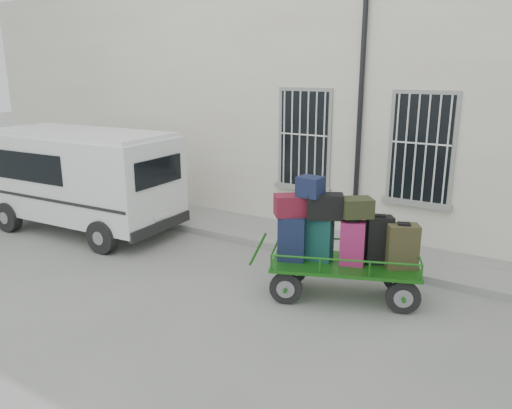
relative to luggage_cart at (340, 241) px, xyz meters
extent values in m
plane|color=slate|center=(-1.82, 0.00, -1.03)|extent=(80.00, 80.00, 0.00)
cube|color=beige|center=(-1.82, 5.50, 1.97)|extent=(24.00, 5.00, 6.00)
cylinder|color=black|center=(-0.87, 2.92, 1.77)|extent=(0.11, 0.11, 5.60)
cube|color=black|center=(-2.22, 2.98, 1.22)|extent=(1.20, 0.08, 2.20)
cube|color=gray|center=(-2.22, 2.96, 0.06)|extent=(1.45, 0.22, 0.12)
cube|color=black|center=(0.48, 2.98, 1.22)|extent=(1.20, 0.08, 2.20)
cube|color=gray|center=(0.48, 2.96, 0.06)|extent=(1.45, 0.22, 0.12)
cube|color=gray|center=(-1.82, 2.20, -0.95)|extent=(24.00, 1.70, 0.15)
cylinder|color=black|center=(-0.63, -0.72, -0.75)|extent=(0.55, 0.27, 0.56)
cylinder|color=gray|center=(-0.63, -0.72, -0.75)|extent=(0.32, 0.21, 0.31)
cylinder|color=black|center=(-0.95, 0.07, -0.75)|extent=(0.55, 0.27, 0.56)
cylinder|color=gray|center=(-0.95, 0.07, -0.75)|extent=(0.32, 0.21, 0.31)
cylinder|color=black|center=(1.14, -0.02, -0.75)|extent=(0.55, 0.27, 0.56)
cylinder|color=gray|center=(1.14, -0.02, -0.75)|extent=(0.32, 0.21, 0.31)
cylinder|color=black|center=(0.82, 0.77, -0.75)|extent=(0.55, 0.27, 0.56)
cylinder|color=gray|center=(0.82, 0.77, -0.75)|extent=(0.32, 0.21, 0.31)
cube|color=#1A5D15|center=(0.10, 0.02, -0.41)|extent=(2.70, 1.95, 0.06)
cylinder|color=#1A5D15|center=(-1.31, -0.53, -0.24)|extent=(0.32, 0.16, 0.63)
cube|color=#101832|center=(-0.75, -0.33, 0.01)|extent=(0.54, 0.46, 0.78)
cube|color=black|center=(-0.75, -0.33, 0.41)|extent=(0.23, 0.22, 0.03)
cube|color=#0E3333|center=(-0.39, -0.09, 0.00)|extent=(0.57, 0.36, 0.77)
cube|color=black|center=(-0.39, -0.09, 0.40)|extent=(0.25, 0.21, 0.03)
cube|color=#921A50|center=(0.21, 0.03, -0.01)|extent=(0.47, 0.39, 0.75)
cube|color=black|center=(0.21, 0.03, 0.38)|extent=(0.20, 0.19, 0.03)
cube|color=black|center=(0.56, 0.33, 0.03)|extent=(0.51, 0.46, 0.82)
cube|color=black|center=(0.56, 0.33, 0.45)|extent=(0.21, 0.18, 0.03)
cube|color=#2C2B16|center=(0.96, 0.33, -0.01)|extent=(0.59, 0.52, 0.74)
cube|color=black|center=(0.96, 0.33, 0.38)|extent=(0.24, 0.22, 0.03)
cube|color=maroon|center=(-0.81, -0.29, 0.57)|extent=(0.64, 0.62, 0.36)
cube|color=black|center=(-0.25, -0.11, 0.60)|extent=(0.67, 0.55, 0.42)
cube|color=black|center=(0.22, 0.11, 0.59)|extent=(0.63, 0.61, 0.32)
cube|color=#101832|center=(-0.48, -0.20, 0.92)|extent=(0.41, 0.36, 0.34)
cube|color=silver|center=(-6.75, 0.19, 0.35)|extent=(4.84, 2.33, 1.93)
cube|color=silver|center=(-6.75, 0.19, 1.36)|extent=(4.62, 2.15, 0.11)
cube|color=black|center=(-9.09, 0.04, 0.72)|extent=(0.31, 1.78, 0.81)
cube|color=black|center=(-7.33, -0.88, 0.67)|extent=(2.36, 0.19, 0.67)
cube|color=black|center=(-4.38, 0.33, 0.67)|extent=(0.14, 1.50, 0.59)
cube|color=black|center=(-4.39, 0.33, -0.56)|extent=(0.23, 1.99, 0.24)
cube|color=white|center=(-4.35, 0.34, -0.32)|extent=(0.06, 0.45, 0.13)
cylinder|color=black|center=(-8.24, -0.89, -0.66)|extent=(0.74, 0.28, 0.73)
cylinder|color=black|center=(-8.37, 1.08, -0.66)|extent=(0.74, 0.28, 0.73)
cylinder|color=black|center=(-5.14, -0.70, -0.66)|extent=(0.74, 0.28, 0.73)
cylinder|color=black|center=(-5.26, 1.27, -0.66)|extent=(0.74, 0.28, 0.73)
camera|label=1|loc=(3.06, -7.50, 2.80)|focal=35.00mm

